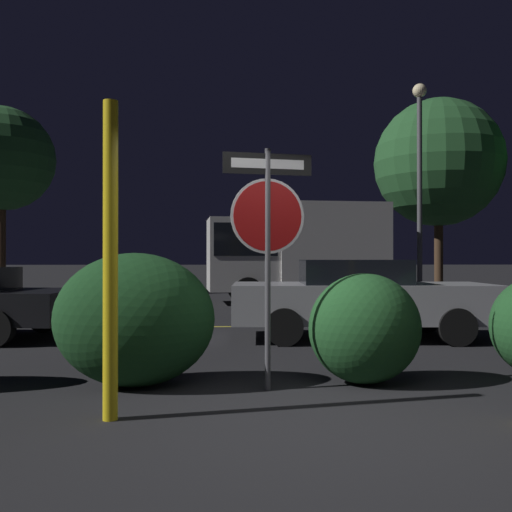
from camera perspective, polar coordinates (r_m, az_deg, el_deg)
name	(u,v)px	position (r m, az deg, el deg)	size (l,w,h in m)	color
ground_plane	(320,426)	(4.88, 6.38, -16.58)	(260.00, 260.00, 0.00)	black
road_center_stripe	(263,326)	(11.61, 0.74, -7.05)	(32.46, 0.12, 0.01)	gold
stop_sign	(268,219)	(5.96, 1.18, 3.73)	(0.94, 0.18, 2.52)	#4C4C51
yellow_pole_left	(110,260)	(5.00, -14.35, -0.39)	(0.13, 0.13, 2.72)	yellow
hedge_bush_1	(134,320)	(6.27, -12.06, -6.24)	(1.72, 1.15, 1.43)	#19421E
hedge_bush_2	(365,328)	(6.40, 10.82, -7.12)	(1.23, 1.00, 1.21)	#1E4C23
passing_car_2	(360,298)	(9.95, 10.32, -4.15)	(4.54, 2.08, 1.35)	#9E9EA3
delivery_truck	(295,249)	(17.76, 3.89, 0.66)	(5.62, 2.67, 3.08)	silver
street_lamp	(420,163)	(18.97, 16.04, 8.91)	(0.44, 0.44, 6.92)	#4C4C51
tree_0	(438,163)	(22.51, 17.78, 8.85)	(4.73, 4.73, 7.31)	#422D1E
tree_1	(2,159)	(24.81, -24.08, 8.84)	(4.08, 4.08, 7.35)	#422D1E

